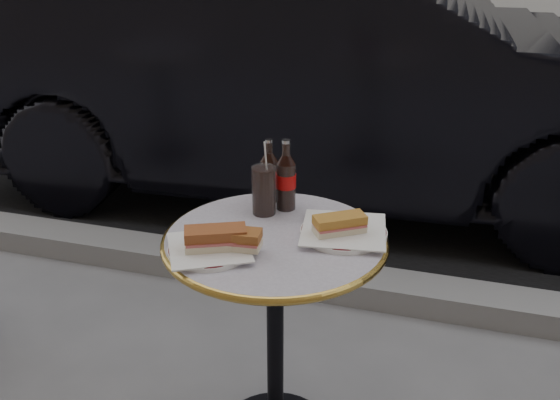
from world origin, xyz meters
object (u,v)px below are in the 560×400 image
(plate_right, at_px, (344,232))
(parked_car, at_px, (324,73))
(cola_bottle_right, at_px, (286,175))
(cola_glass, at_px, (264,190))
(bistro_table, at_px, (275,345))
(cola_bottle_left, at_px, (269,171))
(plate_left, at_px, (209,250))

(plate_right, distance_m, parked_car, 2.03)
(cola_bottle_right, bearing_deg, cola_glass, -135.77)
(parked_car, bearing_deg, cola_bottle_right, -173.67)
(plate_right, bearing_deg, parked_car, 104.22)
(bistro_table, xyz_separation_m, plate_right, (0.18, 0.06, 0.37))
(cola_bottle_left, bearing_deg, cola_bottle_right, -30.97)
(plate_left, height_order, plate_right, plate_right)
(cola_bottle_right, relative_size, parked_car, 0.05)
(parked_car, bearing_deg, cola_bottle_left, -175.46)
(bistro_table, xyz_separation_m, cola_glass, (-0.07, 0.13, 0.44))
(bistro_table, relative_size, parked_car, 0.17)
(bistro_table, bearing_deg, cola_glass, 118.88)
(plate_left, bearing_deg, cola_bottle_left, 81.46)
(cola_glass, bearing_deg, plate_right, -15.46)
(cola_glass, relative_size, parked_car, 0.03)
(bistro_table, relative_size, cola_glass, 4.99)
(plate_left, xyz_separation_m, cola_bottle_left, (0.05, 0.36, 0.09))
(cola_bottle_right, relative_size, cola_glass, 1.48)
(plate_left, height_order, cola_glass, cola_glass)
(plate_right, relative_size, cola_bottle_right, 1.10)
(bistro_table, bearing_deg, plate_right, 19.71)
(cola_bottle_right, bearing_deg, plate_left, -110.25)
(cola_bottle_right, bearing_deg, bistro_table, -83.38)
(plate_left, distance_m, parked_car, 2.17)
(cola_glass, bearing_deg, bistro_table, -61.12)
(bistro_table, relative_size, cola_bottle_left, 3.66)
(cola_bottle_left, xyz_separation_m, cola_glass, (0.01, -0.09, -0.03))
(bistro_table, xyz_separation_m, parked_car, (-0.32, 2.03, 0.36))
(plate_right, height_order, cola_glass, cola_glass)
(bistro_table, height_order, plate_right, plate_right)
(plate_left, bearing_deg, cola_bottle_right, 69.75)
(cola_bottle_left, relative_size, parked_car, 0.05)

